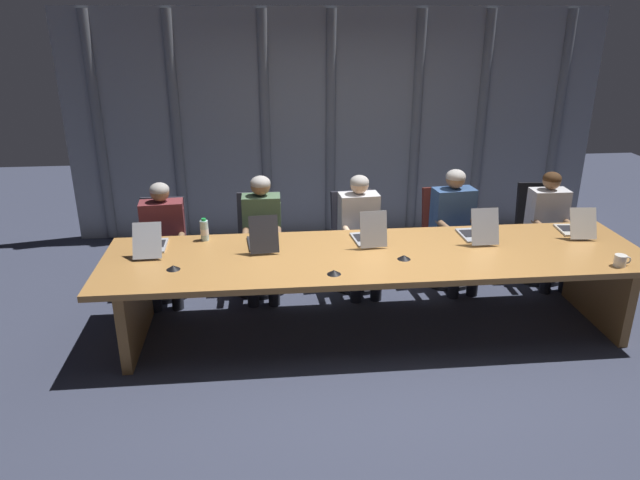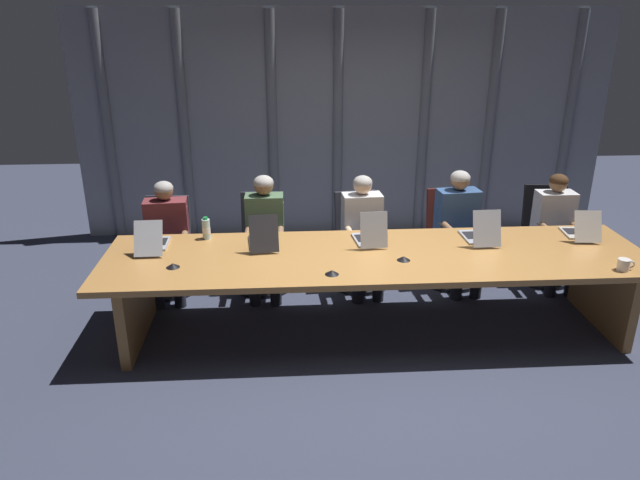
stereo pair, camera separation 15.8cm
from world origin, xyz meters
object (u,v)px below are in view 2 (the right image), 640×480
at_px(person_right_end, 556,225).
at_px(conference_mic_right_side, 173,265).
at_px(laptop_right_end, 580,231).
at_px(person_right_mid, 460,223).
at_px(laptop_left_mid, 263,240).
at_px(laptop_right_mid, 480,234).
at_px(office_chair_left_mid, 263,253).
at_px(office_chair_right_end, 545,245).
at_px(laptop_left_end, 153,242).
at_px(person_left_mid, 265,229).
at_px(water_bottle_primary, 206,229).
at_px(laptop_center, 370,237).
at_px(conference_mic_left_side, 332,272).
at_px(person_center, 364,228).
at_px(conference_mic_middle, 404,258).
at_px(office_chair_center, 359,250).
at_px(office_chair_right_mid, 450,248).
at_px(person_left_end, 167,233).
at_px(office_chair_left_end, 168,255).
at_px(coffee_mug_near, 624,265).

relative_size(person_right_end, conference_mic_right_side, 10.34).
height_order(laptop_right_end, person_right_mid, person_right_mid).
distance_m(laptop_left_mid, laptop_right_mid, 1.90).
height_order(office_chair_left_mid, office_chair_right_end, office_chair_right_end).
bearing_deg(laptop_left_end, person_left_mid, -58.46).
relative_size(laptop_left_end, water_bottle_primary, 2.36).
bearing_deg(laptop_center, laptop_right_end, -94.75).
bearing_deg(conference_mic_left_side, office_chair_left_mid, 112.47).
relative_size(person_center, conference_mic_right_side, 10.50).
distance_m(person_right_mid, conference_mic_middle, 1.27).
bearing_deg(laptop_center, person_center, -8.88).
xyz_separation_m(office_chair_center, office_chair_right_mid, (0.95, 0.00, 0.00)).
height_order(laptop_left_mid, office_chair_left_mid, laptop_left_mid).
xyz_separation_m(office_chair_center, conference_mic_right_side, (-1.65, -1.19, 0.40)).
distance_m(laptop_left_mid, person_left_mid, 0.64).
bearing_deg(person_left_end, laptop_right_end, 76.62).
relative_size(office_chair_center, person_right_end, 0.82).
distance_m(laptop_left_mid, office_chair_left_end, 1.34).
relative_size(water_bottle_primary, coffee_mug_near, 1.46).
relative_size(laptop_right_end, person_right_mid, 0.36).
bearing_deg(conference_mic_left_side, laptop_left_mid, 131.22).
xyz_separation_m(office_chair_left_end, office_chair_right_end, (3.88, 0.00, 0.01)).
height_order(office_chair_right_mid, conference_mic_right_side, office_chair_right_mid).
bearing_deg(conference_mic_left_side, laptop_right_end, 16.26).
relative_size(office_chair_right_mid, conference_mic_right_side, 8.55).
bearing_deg(conference_mic_right_side, office_chair_center, 35.83).
bearing_deg(coffee_mug_near, laptop_left_mid, 166.34).
bearing_deg(office_chair_center, office_chair_right_end, 81.27).
height_order(office_chair_right_mid, water_bottle_primary, office_chair_right_mid).
bearing_deg(laptop_right_end, person_right_end, -0.68).
bearing_deg(laptop_left_mid, office_chair_left_mid, -2.33).
bearing_deg(person_left_end, laptop_right_mid, 73.01).
height_order(office_chair_center, conference_mic_left_side, office_chair_center).
height_order(laptop_right_end, conference_mic_right_side, laptop_right_end).
height_order(person_center, conference_mic_right_side, person_center).
bearing_deg(laptop_center, office_chair_right_end, -74.34).
height_order(person_right_mid, coffee_mug_near, person_right_mid).
height_order(laptop_left_end, laptop_right_end, laptop_left_end).
height_order(laptop_left_end, person_right_mid, person_right_mid).
relative_size(laptop_center, coffee_mug_near, 2.99).
height_order(office_chair_center, person_right_mid, person_right_mid).
height_order(laptop_left_mid, person_center, person_center).
height_order(laptop_right_mid, water_bottle_primary, laptop_right_mid).
height_order(office_chair_left_end, person_left_mid, person_left_mid).
xyz_separation_m(laptop_left_mid, water_bottle_primary, (-0.51, 0.21, 0.03)).
relative_size(person_center, conference_mic_middle, 10.50).
bearing_deg(person_right_end, laptop_right_end, -4.94).
xyz_separation_m(person_left_mid, person_right_end, (2.91, -0.00, -0.02)).
height_order(person_left_end, person_right_mid, person_right_mid).
bearing_deg(laptop_right_end, laptop_right_mid, 97.99).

